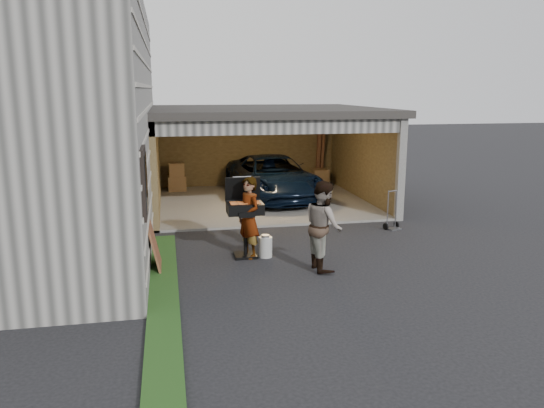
{
  "coord_description": "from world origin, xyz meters",
  "views": [
    {
      "loc": [
        -2.1,
        -9.27,
        3.44
      ],
      "look_at": [
        -0.04,
        1.04,
        1.15
      ],
      "focal_mm": 35.0,
      "sensor_mm": 36.0,
      "label": 1
    }
  ],
  "objects_px": {
    "bbq_grill": "(245,211)",
    "hand_truck": "(392,222)",
    "propane_tank": "(265,247)",
    "minivan": "(273,179)",
    "man": "(323,225)",
    "woman": "(249,218)",
    "plywood_panel": "(155,247)"
  },
  "relations": [
    {
      "from": "bbq_grill",
      "to": "plywood_panel",
      "type": "height_order",
      "value": "bbq_grill"
    },
    {
      "from": "minivan",
      "to": "propane_tank",
      "type": "bearing_deg",
      "value": -107.91
    },
    {
      "from": "minivan",
      "to": "woman",
      "type": "relative_size",
      "value": 2.81
    },
    {
      "from": "woman",
      "to": "hand_truck",
      "type": "height_order",
      "value": "woman"
    },
    {
      "from": "bbq_grill",
      "to": "hand_truck",
      "type": "distance_m",
      "value": 4.27
    },
    {
      "from": "bbq_grill",
      "to": "man",
      "type": "bearing_deg",
      "value": -38.5
    },
    {
      "from": "woman",
      "to": "propane_tank",
      "type": "xyz_separation_m",
      "value": [
        0.34,
        -0.05,
        -0.63
      ]
    },
    {
      "from": "bbq_grill",
      "to": "propane_tank",
      "type": "bearing_deg",
      "value": -19.24
    },
    {
      "from": "minivan",
      "to": "propane_tank",
      "type": "relative_size",
      "value": 11.14
    },
    {
      "from": "propane_tank",
      "to": "woman",
      "type": "bearing_deg",
      "value": 171.98
    },
    {
      "from": "man",
      "to": "bbq_grill",
      "type": "height_order",
      "value": "man"
    },
    {
      "from": "bbq_grill",
      "to": "hand_truck",
      "type": "height_order",
      "value": "bbq_grill"
    },
    {
      "from": "minivan",
      "to": "plywood_panel",
      "type": "bearing_deg",
      "value": -125.16
    },
    {
      "from": "woman",
      "to": "minivan",
      "type": "bearing_deg",
      "value": 140.23
    },
    {
      "from": "woman",
      "to": "plywood_panel",
      "type": "relative_size",
      "value": 1.81
    },
    {
      "from": "man",
      "to": "plywood_panel",
      "type": "relative_size",
      "value": 1.86
    },
    {
      "from": "bbq_grill",
      "to": "propane_tank",
      "type": "xyz_separation_m",
      "value": [
        0.41,
        -0.14,
        -0.76
      ]
    },
    {
      "from": "hand_truck",
      "to": "woman",
      "type": "bearing_deg",
      "value": -178.45
    },
    {
      "from": "man",
      "to": "woman",
      "type": "bearing_deg",
      "value": 48.66
    },
    {
      "from": "man",
      "to": "hand_truck",
      "type": "bearing_deg",
      "value": -49.28
    },
    {
      "from": "plywood_panel",
      "to": "propane_tank",
      "type": "bearing_deg",
      "value": 9.51
    },
    {
      "from": "minivan",
      "to": "man",
      "type": "relative_size",
      "value": 2.73
    },
    {
      "from": "man",
      "to": "plywood_panel",
      "type": "xyz_separation_m",
      "value": [
        -3.2,
        0.57,
        -0.41
      ]
    },
    {
      "from": "woman",
      "to": "plywood_panel",
      "type": "bearing_deg",
      "value": -101.2
    },
    {
      "from": "minivan",
      "to": "hand_truck",
      "type": "height_order",
      "value": "minivan"
    },
    {
      "from": "minivan",
      "to": "propane_tank",
      "type": "xyz_separation_m",
      "value": [
        -1.3,
        -5.75,
        -0.45
      ]
    },
    {
      "from": "minivan",
      "to": "woman",
      "type": "distance_m",
      "value": 5.94
    },
    {
      "from": "hand_truck",
      "to": "bbq_grill",
      "type": "bearing_deg",
      "value": -179.99
    },
    {
      "from": "propane_tank",
      "to": "hand_truck",
      "type": "xyz_separation_m",
      "value": [
        3.53,
        1.59,
        -0.02
      ]
    },
    {
      "from": "bbq_grill",
      "to": "propane_tank",
      "type": "relative_size",
      "value": 3.84
    },
    {
      "from": "minivan",
      "to": "propane_tank",
      "type": "height_order",
      "value": "minivan"
    },
    {
      "from": "minivan",
      "to": "man",
      "type": "distance_m",
      "value": 6.71
    }
  ]
}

